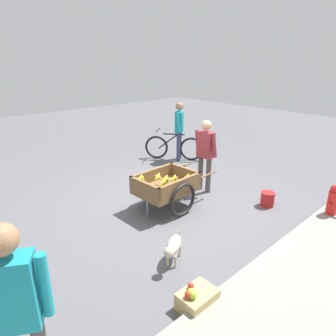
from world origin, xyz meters
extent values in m
plane|color=#56565B|center=(0.00, 0.00, 0.00)|extent=(24.00, 24.00, 0.00)
cube|color=brown|center=(0.25, 0.17, 0.40)|extent=(1.13, 0.84, 0.10)
cube|color=brown|center=(0.77, 0.19, 0.57)|extent=(0.09, 0.80, 0.24)
cube|color=brown|center=(-0.27, 0.16, 0.57)|extent=(0.09, 0.80, 0.24)
cube|color=brown|center=(0.24, 0.54, 0.57)|extent=(1.10, 0.10, 0.24)
cube|color=brown|center=(0.26, -0.20, 0.57)|extent=(1.10, 0.10, 0.24)
torus|color=black|center=(0.23, 0.61, 0.32)|extent=(0.64, 0.08, 0.64)
torus|color=black|center=(0.27, -0.27, 0.32)|extent=(0.64, 0.08, 0.64)
cylinder|color=gray|center=(0.25, 0.17, 0.32)|extent=(0.07, 0.88, 0.04)
cylinder|color=brown|center=(-0.59, 0.48, 0.55)|extent=(0.55, 0.06, 0.04)
cylinder|color=brown|center=(-0.56, -0.20, 0.55)|extent=(0.55, 0.06, 0.04)
cylinder|color=gray|center=(0.72, 0.19, 0.18)|extent=(0.04, 0.04, 0.35)
ellipsoid|color=gold|center=(-0.19, 0.36, 0.51)|extent=(0.17, 0.08, 0.15)
ellipsoid|color=gold|center=(-0.17, 0.37, 0.52)|extent=(0.19, 0.09, 0.09)
ellipsoid|color=gold|center=(-0.15, 0.38, 0.53)|extent=(0.19, 0.10, 0.09)
ellipsoid|color=gold|center=(-0.14, 0.38, 0.54)|extent=(0.18, 0.11, 0.13)
ellipsoid|color=gold|center=(0.62, -0.09, 0.62)|extent=(0.17, 0.08, 0.15)
ellipsoid|color=gold|center=(0.64, -0.08, 0.63)|extent=(0.19, 0.08, 0.07)
ellipsoid|color=gold|center=(0.65, -0.08, 0.64)|extent=(0.19, 0.07, 0.08)
ellipsoid|color=gold|center=(0.66, -0.07, 0.65)|extent=(0.18, 0.11, 0.13)
ellipsoid|color=gold|center=(0.32, 0.05, 0.61)|extent=(0.18, 0.10, 0.14)
ellipsoid|color=gold|center=(0.34, 0.06, 0.62)|extent=(0.19, 0.11, 0.09)
ellipsoid|color=gold|center=(0.35, 0.06, 0.63)|extent=(0.19, 0.11, 0.08)
ellipsoid|color=gold|center=(0.37, 0.07, 0.64)|extent=(0.18, 0.09, 0.15)
ellipsoid|color=gold|center=(0.15, 0.07, 0.53)|extent=(0.18, 0.09, 0.14)
ellipsoid|color=gold|center=(0.16, 0.08, 0.54)|extent=(0.19, 0.07, 0.09)
ellipsoid|color=gold|center=(0.18, 0.08, 0.55)|extent=(0.19, 0.11, 0.09)
ellipsoid|color=gold|center=(0.19, 0.09, 0.56)|extent=(0.17, 0.06, 0.14)
ellipsoid|color=gold|center=(0.39, 0.27, 0.56)|extent=(0.18, 0.08, 0.14)
ellipsoid|color=gold|center=(0.41, 0.27, 0.57)|extent=(0.18, 0.07, 0.05)
ellipsoid|color=gold|center=(0.44, 0.28, 0.58)|extent=(0.17, 0.10, 0.15)
ellipsoid|color=gold|center=(0.27, 0.44, 0.54)|extent=(0.18, 0.06, 0.13)
ellipsoid|color=gold|center=(0.28, 0.45, 0.55)|extent=(0.19, 0.07, 0.08)
ellipsoid|color=gold|center=(0.29, 0.45, 0.56)|extent=(0.18, 0.12, 0.09)
ellipsoid|color=gold|center=(0.31, 0.46, 0.57)|extent=(0.18, 0.05, 0.13)
ellipsoid|color=gold|center=(0.15, 0.29, 0.59)|extent=(0.19, 0.09, 0.13)
ellipsoid|color=gold|center=(0.15, 0.30, 0.60)|extent=(0.19, 0.10, 0.10)
ellipsoid|color=gold|center=(0.17, 0.30, 0.61)|extent=(0.19, 0.11, 0.05)
ellipsoid|color=gold|center=(0.18, 0.31, 0.62)|extent=(0.19, 0.11, 0.10)
ellipsoid|color=gold|center=(0.19, 0.32, 0.63)|extent=(0.18, 0.09, 0.15)
ellipsoid|color=gold|center=(0.33, 0.25, 0.59)|extent=(0.18, 0.09, 0.15)
ellipsoid|color=gold|center=(0.34, 0.26, 0.60)|extent=(0.19, 0.05, 0.09)
ellipsoid|color=gold|center=(0.35, 0.27, 0.61)|extent=(0.18, 0.07, 0.05)
ellipsoid|color=gold|center=(0.36, 0.27, 0.62)|extent=(0.19, 0.07, 0.09)
ellipsoid|color=gold|center=(0.37, 0.28, 0.63)|extent=(0.18, 0.10, 0.12)
ellipsoid|color=gold|center=(0.09, 0.42, 0.56)|extent=(0.18, 0.10, 0.13)
ellipsoid|color=gold|center=(0.10, 0.42, 0.57)|extent=(0.19, 0.06, 0.09)
ellipsoid|color=gold|center=(0.12, 0.43, 0.58)|extent=(0.19, 0.07, 0.08)
ellipsoid|color=gold|center=(0.13, 0.44, 0.59)|extent=(0.18, 0.09, 0.13)
ellipsoid|color=gold|center=(-0.18, 0.31, 0.54)|extent=(0.18, 0.05, 0.14)
ellipsoid|color=gold|center=(-0.17, 0.32, 0.55)|extent=(0.19, 0.08, 0.09)
ellipsoid|color=gold|center=(-0.16, 0.32, 0.56)|extent=(0.18, 0.07, 0.05)
ellipsoid|color=gold|center=(-0.15, 0.33, 0.57)|extent=(0.19, 0.11, 0.10)
ellipsoid|color=gold|center=(-0.14, 0.34, 0.58)|extent=(0.17, 0.07, 0.15)
cylinder|color=#4C4742|center=(-0.90, 0.24, 0.38)|extent=(0.11, 0.11, 0.76)
cylinder|color=#4C4742|center=(-0.90, 0.02, 0.38)|extent=(0.11, 0.11, 0.76)
cube|color=maroon|center=(-0.90, 0.13, 1.04)|extent=(0.21, 0.35, 0.54)
sphere|color=tan|center=(-0.90, 0.13, 1.44)|extent=(0.21, 0.21, 0.21)
cylinder|color=maroon|center=(-0.91, 0.35, 1.06)|extent=(0.08, 0.15, 0.49)
cylinder|color=maroon|center=(-0.89, -0.09, 1.06)|extent=(0.08, 0.14, 0.49)
torus|color=black|center=(-1.58, -2.26, 0.33)|extent=(0.45, 0.56, 0.66)
torus|color=black|center=(-2.18, -1.46, 0.33)|extent=(0.45, 0.56, 0.66)
cylinder|color=black|center=(-1.88, -1.86, 0.73)|extent=(0.39, 0.50, 0.04)
cylinder|color=black|center=(-1.95, -1.76, 0.56)|extent=(0.09, 0.10, 0.45)
cylinder|color=black|center=(-1.77, -2.00, 0.51)|extent=(0.35, 0.45, 0.43)
ellipsoid|color=black|center=(-1.97, -1.75, 0.82)|extent=(0.20, 0.08, 0.06)
cylinder|color=black|center=(-1.61, -2.22, 0.83)|extent=(0.38, 0.30, 0.03)
cylinder|color=#333851|center=(-1.88, -1.67, 0.40)|extent=(0.11, 0.11, 0.80)
cylinder|color=#333851|center=(-2.06, -1.80, 0.40)|extent=(0.11, 0.11, 0.80)
cube|color=teal|center=(-1.97, -1.74, 1.08)|extent=(0.39, 0.36, 0.57)
sphere|color=#9E704C|center=(-1.97, -1.74, 1.50)|extent=(0.22, 0.22, 0.22)
cylinder|color=teal|center=(-1.80, -1.60, 1.11)|extent=(0.08, 0.16, 0.52)
cylinder|color=teal|center=(-2.15, -1.87, 1.11)|extent=(0.08, 0.18, 0.51)
ellipsoid|color=beige|center=(1.25, 1.45, 0.27)|extent=(0.47, 0.39, 0.18)
sphere|color=beige|center=(1.48, 1.59, 0.33)|extent=(0.14, 0.14, 0.14)
cylinder|color=beige|center=(1.01, 1.30, 0.31)|extent=(0.10, 0.08, 0.12)
cylinder|color=beige|center=(1.33, 1.57, 0.09)|extent=(0.04, 0.04, 0.18)
cylinder|color=beige|center=(1.39, 1.47, 0.09)|extent=(0.04, 0.04, 0.18)
cylinder|color=beige|center=(1.11, 1.43, 0.09)|extent=(0.04, 0.04, 0.18)
cylinder|color=beige|center=(1.17, 1.34, 0.09)|extent=(0.04, 0.04, 0.18)
cylinder|color=red|center=(-1.60, 2.49, 0.28)|extent=(0.18, 0.18, 0.55)
sphere|color=red|center=(-1.60, 2.49, 0.59)|extent=(0.16, 0.16, 0.16)
cylinder|color=red|center=(-1.49, 2.49, 0.33)|extent=(0.10, 0.07, 0.07)
cylinder|color=#B21E1E|center=(-1.26, 1.45, 0.14)|extent=(0.26, 0.26, 0.28)
cube|color=tan|center=(1.63, 2.25, 0.11)|extent=(0.44, 0.32, 0.22)
sphere|color=#99BF33|center=(1.74, 2.27, 0.27)|extent=(0.10, 0.10, 0.10)
sphere|color=red|center=(1.65, 2.15, 0.26)|extent=(0.07, 0.07, 0.07)
sphere|color=#B23319|center=(1.77, 2.23, 0.26)|extent=(0.09, 0.09, 0.09)
sphere|color=#99BF33|center=(1.73, 2.23, 0.27)|extent=(0.10, 0.10, 0.10)
cube|color=teal|center=(3.38, 2.01, 1.14)|extent=(0.39, 0.35, 0.60)
sphere|color=#9E704C|center=(3.38, 2.01, 1.59)|extent=(0.23, 0.23, 0.23)
cylinder|color=teal|center=(3.19, 2.13, 1.17)|extent=(0.08, 0.10, 0.54)
camera|label=1|loc=(3.70, 4.01, 2.72)|focal=31.96mm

